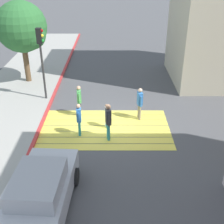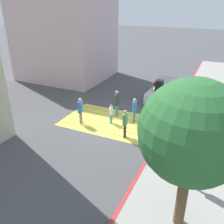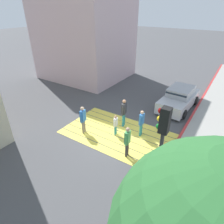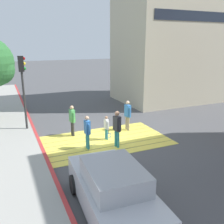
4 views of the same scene
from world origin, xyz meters
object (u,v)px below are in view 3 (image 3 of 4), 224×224
Objects in this scene: pedestrian_adult_side at (127,140)px; pedestrian_child_with_racket at (116,124)px; pedestrian_adult_lead at (124,111)px; car_parked_near_curb at (179,99)px; pedestrian_adult_trailing at (83,118)px; pedestrian_teen_behind at (141,121)px; traffic_light_corner at (161,142)px.

pedestrian_child_with_racket is at bearing -40.75° from pedestrian_adult_side.
car_parked_near_curb is at bearing -116.49° from pedestrian_adult_lead.
pedestrian_adult_trailing is 1.02× the size of pedestrian_adult_side.
pedestrian_adult_trailing is (3.77, 6.33, 0.28)m from car_parked_near_curb.
pedestrian_adult_trailing is (1.60, 1.98, -0.05)m from pedestrian_adult_lead.
pedestrian_adult_lead reaches higher than pedestrian_teen_behind.
pedestrian_teen_behind is (-2.97, -1.61, -0.06)m from pedestrian_adult_trailing.
traffic_light_corner reaches higher than pedestrian_adult_trailing.
pedestrian_adult_trailing reaches higher than pedestrian_child_with_racket.
pedestrian_child_with_racket is (2.08, 5.45, -0.01)m from car_parked_near_curb.
pedestrian_adult_lead is 1.15m from pedestrian_child_with_racket.
pedestrian_adult_lead reaches higher than car_parked_near_curb.
pedestrian_adult_trailing is (5.34, -2.30, -2.02)m from traffic_light_corner.
traffic_light_corner is at bearing 121.25° from pedestrian_teen_behind.
pedestrian_adult_side is 2.00m from pedestrian_teen_behind.
pedestrian_teen_behind is at bearing 164.81° from pedestrian_adult_lead.
pedestrian_adult_trailing is at bearing -23.28° from traffic_light_corner.
pedestrian_adult_side reaches higher than car_parked_near_curb.
pedestrian_adult_side is (0.61, 6.71, 0.26)m from car_parked_near_curb.
car_parked_near_curb is 6.75m from pedestrian_adult_side.
pedestrian_adult_side is at bearing -41.24° from traffic_light_corner.
pedestrian_adult_trailing reaches higher than car_parked_near_curb.
car_parked_near_curb is 4.79m from pedestrian_teen_behind.
traffic_light_corner is at bearing 131.19° from pedestrian_adult_lead.
traffic_light_corner is 5.02m from pedestrian_teen_behind.
car_parked_near_curb is at bearing -110.90° from pedestrian_child_with_racket.
traffic_light_corner is at bearing 100.36° from car_parked_near_curb.
car_parked_near_curb is at bearing -79.64° from traffic_light_corner.
pedestrian_adult_trailing reaches higher than pedestrian_adult_side.
pedestrian_adult_trailing is at bearing 51.09° from pedestrian_adult_lead.
traffic_light_corner reaches higher than car_parked_near_curb.
car_parked_near_curb is 2.58× the size of pedestrian_adult_side.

